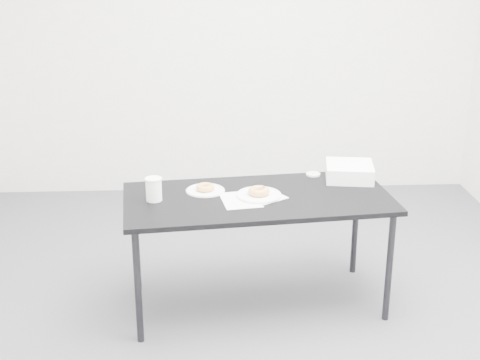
{
  "coord_description": "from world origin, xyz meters",
  "views": [
    {
      "loc": [
        -0.21,
        -3.39,
        2.01
      ],
      "look_at": [
        -0.04,
        0.02,
        0.79
      ],
      "focal_mm": 50.0,
      "sensor_mm": 36.0,
      "label": 1
    }
  ],
  "objects_px": {
    "plate_near": "(259,195)",
    "coffee_cup": "(154,189)",
    "scorecard": "(241,200)",
    "donut_far": "(205,187)",
    "pen": "(249,193)",
    "table": "(258,205)",
    "plate_far": "(205,191)",
    "donut_near": "(259,191)",
    "bakery_box": "(349,171)"
  },
  "relations": [
    {
      "from": "plate_near",
      "to": "pen",
      "type": "bearing_deg",
      "value": 149.5
    },
    {
      "from": "donut_near",
      "to": "coffee_cup",
      "type": "xyz_separation_m",
      "value": [
        -0.58,
        -0.03,
        0.04
      ]
    },
    {
      "from": "pen",
      "to": "coffee_cup",
      "type": "bearing_deg",
      "value": 135.3
    },
    {
      "from": "table",
      "to": "scorecard",
      "type": "relative_size",
      "value": 6.0
    },
    {
      "from": "plate_far",
      "to": "donut_far",
      "type": "distance_m",
      "value": 0.02
    },
    {
      "from": "pen",
      "to": "plate_near",
      "type": "bearing_deg",
      "value": -82.29
    },
    {
      "from": "table",
      "to": "pen",
      "type": "distance_m",
      "value": 0.08
    },
    {
      "from": "plate_near",
      "to": "scorecard",
      "type": "bearing_deg",
      "value": -152.24
    },
    {
      "from": "plate_far",
      "to": "coffee_cup",
      "type": "height_order",
      "value": "coffee_cup"
    },
    {
      "from": "scorecard",
      "to": "donut_far",
      "type": "height_order",
      "value": "donut_far"
    },
    {
      "from": "pen",
      "to": "coffee_cup",
      "type": "height_order",
      "value": "coffee_cup"
    },
    {
      "from": "scorecard",
      "to": "pen",
      "type": "relative_size",
      "value": 2.15
    },
    {
      "from": "pen",
      "to": "plate_far",
      "type": "relative_size",
      "value": 0.54
    },
    {
      "from": "donut_far",
      "to": "coffee_cup",
      "type": "relative_size",
      "value": 0.79
    },
    {
      "from": "table",
      "to": "plate_far",
      "type": "distance_m",
      "value": 0.31
    },
    {
      "from": "scorecard",
      "to": "donut_far",
      "type": "relative_size",
      "value": 2.48
    },
    {
      "from": "pen",
      "to": "bakery_box",
      "type": "distance_m",
      "value": 0.66
    },
    {
      "from": "pen",
      "to": "donut_near",
      "type": "bearing_deg",
      "value": -82.29
    },
    {
      "from": "pen",
      "to": "donut_near",
      "type": "relative_size",
      "value": 1.0
    },
    {
      "from": "plate_near",
      "to": "coffee_cup",
      "type": "distance_m",
      "value": 0.58
    },
    {
      "from": "pen",
      "to": "plate_near",
      "type": "xyz_separation_m",
      "value": [
        0.05,
        -0.03,
        0.0
      ]
    },
    {
      "from": "donut_far",
      "to": "bakery_box",
      "type": "distance_m",
      "value": 0.87
    },
    {
      "from": "table",
      "to": "plate_near",
      "type": "bearing_deg",
      "value": 10.82
    },
    {
      "from": "donut_far",
      "to": "coffee_cup",
      "type": "height_order",
      "value": "coffee_cup"
    },
    {
      "from": "plate_near",
      "to": "bakery_box",
      "type": "relative_size",
      "value": 0.93
    },
    {
      "from": "plate_far",
      "to": "bakery_box",
      "type": "bearing_deg",
      "value": 10.91
    },
    {
      "from": "pen",
      "to": "donut_far",
      "type": "xyz_separation_m",
      "value": [
        -0.24,
        0.06,
        0.02
      ]
    },
    {
      "from": "table",
      "to": "pen",
      "type": "bearing_deg",
      "value": 138.2
    },
    {
      "from": "scorecard",
      "to": "plate_near",
      "type": "distance_m",
      "value": 0.12
    },
    {
      "from": "scorecard",
      "to": "donut_near",
      "type": "xyz_separation_m",
      "value": [
        0.1,
        0.05,
        0.03
      ]
    },
    {
      "from": "plate_near",
      "to": "coffee_cup",
      "type": "bearing_deg",
      "value": -176.64
    },
    {
      "from": "donut_near",
      "to": "bakery_box",
      "type": "distance_m",
      "value": 0.62
    },
    {
      "from": "donut_far",
      "to": "plate_far",
      "type": "bearing_deg",
      "value": 0.0
    },
    {
      "from": "table",
      "to": "plate_far",
      "type": "height_order",
      "value": "plate_far"
    },
    {
      "from": "pen",
      "to": "donut_far",
      "type": "distance_m",
      "value": 0.25
    },
    {
      "from": "plate_near",
      "to": "donut_near",
      "type": "distance_m",
      "value": 0.02
    },
    {
      "from": "table",
      "to": "bakery_box",
      "type": "height_order",
      "value": "bakery_box"
    },
    {
      "from": "donut_far",
      "to": "coffee_cup",
      "type": "distance_m",
      "value": 0.31
    },
    {
      "from": "plate_far",
      "to": "donut_near",
      "type": "bearing_deg",
      "value": -17.72
    },
    {
      "from": "pen",
      "to": "coffee_cup",
      "type": "xyz_separation_m",
      "value": [
        -0.52,
        -0.07,
        0.06
      ]
    },
    {
      "from": "scorecard",
      "to": "plate_near",
      "type": "bearing_deg",
      "value": 18.97
    },
    {
      "from": "donut_near",
      "to": "bakery_box",
      "type": "bearing_deg",
      "value": 24.92
    },
    {
      "from": "plate_near",
      "to": "donut_near",
      "type": "bearing_deg",
      "value": 0.0
    },
    {
      "from": "pen",
      "to": "donut_near",
      "type": "xyz_separation_m",
      "value": [
        0.05,
        -0.03,
        0.02
      ]
    },
    {
      "from": "table",
      "to": "coffee_cup",
      "type": "distance_m",
      "value": 0.58
    },
    {
      "from": "donut_near",
      "to": "donut_far",
      "type": "relative_size",
      "value": 1.15
    },
    {
      "from": "table",
      "to": "pen",
      "type": "xyz_separation_m",
      "value": [
        -0.05,
        0.03,
        0.06
      ]
    },
    {
      "from": "pen",
      "to": "bakery_box",
      "type": "relative_size",
      "value": 0.44
    },
    {
      "from": "bakery_box",
      "to": "scorecard",
      "type": "bearing_deg",
      "value": -146.2
    },
    {
      "from": "table",
      "to": "donut_near",
      "type": "distance_m",
      "value": 0.08
    }
  ]
}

